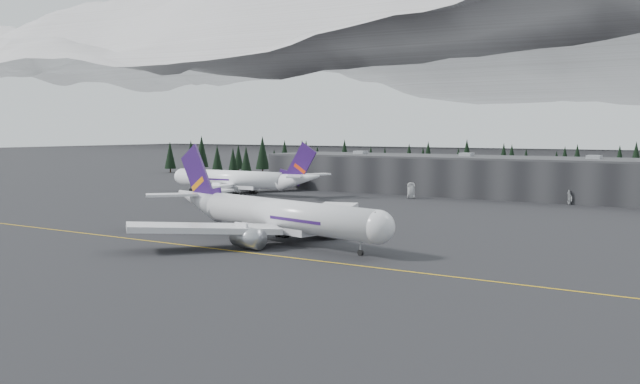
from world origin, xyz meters
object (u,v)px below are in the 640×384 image
Objects in this scene: jet_parked at (242,180)px; gse_vehicle_b at (570,202)px; gse_vehicle_a at (411,196)px; jet_main at (270,214)px; terminal at (496,176)px.

jet_parked is 101.71m from gse_vehicle_b.
jet_parked reaches higher than gse_vehicle_a.
gse_vehicle_b is (32.83, 98.63, -4.44)m from jet_main.
terminal reaches higher than gse_vehicle_b.
terminal is 38.19× the size of gse_vehicle_b.
gse_vehicle_a is (-12.91, 90.42, -4.45)m from jet_main.
gse_vehicle_b is at bearing -165.98° from jet_parked.
jet_parked is at bearing -150.22° from terminal.
gse_vehicle_a is 46.47m from gse_vehicle_b.
jet_main is 98.00m from jet_parked.
jet_parked is 55.57m from gse_vehicle_a.
jet_main reaches higher than gse_vehicle_a.
jet_parked is at bearing -88.40° from gse_vehicle_b.
jet_parked reaches higher than gse_vehicle_b.
gse_vehicle_a is (52.57, 17.50, -4.23)m from jet_parked.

